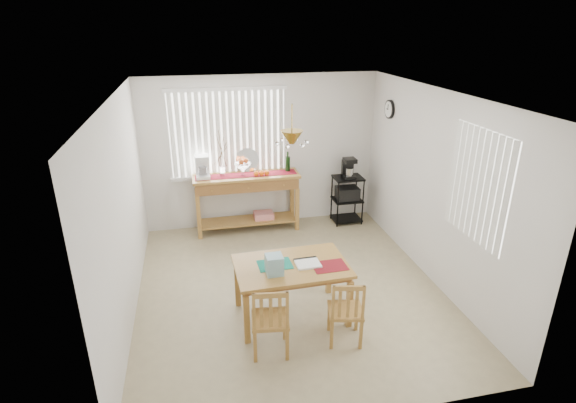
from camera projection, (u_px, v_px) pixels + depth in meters
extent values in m
cube|color=tan|center=(289.00, 288.00, 6.13)|extent=(4.00, 4.50, 0.01)
cube|color=silver|center=(261.00, 151.00, 7.72)|extent=(4.00, 0.10, 2.60)
cube|color=silver|center=(352.00, 305.00, 3.56)|extent=(4.00, 0.10, 2.60)
cube|color=silver|center=(118.00, 214.00, 5.24)|extent=(0.10, 4.50, 2.60)
cube|color=silver|center=(438.00, 188.00, 6.04)|extent=(0.10, 4.50, 2.60)
cube|color=white|center=(290.00, 90.00, 5.13)|extent=(4.00, 4.50, 0.10)
cube|color=white|center=(228.00, 134.00, 7.43)|extent=(1.90, 0.01, 1.40)
cube|color=white|center=(172.00, 137.00, 7.25)|extent=(0.07, 0.03, 1.40)
cube|color=white|center=(179.00, 136.00, 7.27)|extent=(0.07, 0.03, 1.40)
cube|color=white|center=(186.00, 136.00, 7.29)|extent=(0.07, 0.03, 1.40)
cube|color=white|center=(192.00, 136.00, 7.31)|extent=(0.07, 0.03, 1.40)
cube|color=white|center=(199.00, 135.00, 7.33)|extent=(0.07, 0.03, 1.40)
cube|color=white|center=(205.00, 135.00, 7.35)|extent=(0.07, 0.03, 1.40)
cube|color=white|center=(212.00, 135.00, 7.37)|extent=(0.07, 0.03, 1.40)
cube|color=white|center=(218.00, 134.00, 7.39)|extent=(0.07, 0.03, 1.40)
cube|color=white|center=(225.00, 134.00, 7.42)|extent=(0.07, 0.03, 1.40)
cube|color=white|center=(231.00, 134.00, 7.44)|extent=(0.07, 0.03, 1.40)
cube|color=white|center=(238.00, 133.00, 7.46)|extent=(0.07, 0.03, 1.40)
cube|color=white|center=(244.00, 133.00, 7.48)|extent=(0.07, 0.03, 1.40)
cube|color=white|center=(250.00, 133.00, 7.50)|extent=(0.07, 0.03, 1.40)
cube|color=white|center=(256.00, 132.00, 7.52)|extent=(0.07, 0.03, 1.40)
cube|color=white|center=(263.00, 132.00, 7.54)|extent=(0.07, 0.03, 1.40)
cube|color=white|center=(269.00, 132.00, 7.56)|extent=(0.07, 0.03, 1.40)
cube|color=white|center=(275.00, 132.00, 7.58)|extent=(0.07, 0.03, 1.40)
cube|color=white|center=(281.00, 131.00, 7.60)|extent=(0.07, 0.03, 1.40)
cube|color=white|center=(230.00, 176.00, 7.69)|extent=(1.98, 0.06, 0.06)
cube|color=white|center=(226.00, 89.00, 7.14)|extent=(1.98, 0.06, 0.06)
cube|color=white|center=(478.00, 186.00, 5.09)|extent=(0.01, 1.10, 1.30)
cube|color=white|center=(506.00, 202.00, 4.64)|extent=(0.03, 0.07, 1.30)
cube|color=white|center=(499.00, 198.00, 4.74)|extent=(0.03, 0.07, 1.30)
cube|color=white|center=(493.00, 194.00, 4.84)|extent=(0.03, 0.07, 1.30)
cube|color=white|center=(486.00, 191.00, 4.94)|extent=(0.03, 0.07, 1.30)
cube|color=white|center=(480.00, 188.00, 5.04)|extent=(0.03, 0.07, 1.30)
cube|color=white|center=(475.00, 184.00, 5.14)|extent=(0.03, 0.07, 1.30)
cube|color=white|center=(469.00, 181.00, 5.24)|extent=(0.03, 0.07, 1.30)
cube|color=white|center=(464.00, 178.00, 5.33)|extent=(0.03, 0.07, 1.30)
cube|color=white|center=(459.00, 175.00, 5.43)|extent=(0.03, 0.07, 1.30)
cube|color=white|center=(454.00, 173.00, 5.53)|extent=(0.03, 0.07, 1.30)
cylinder|color=black|center=(390.00, 109.00, 7.14)|extent=(0.04, 0.30, 0.30)
cylinder|color=white|center=(388.00, 109.00, 7.14)|extent=(0.01, 0.25, 0.25)
cylinder|color=olive|center=(292.00, 120.00, 4.66)|extent=(0.01, 0.01, 0.34)
cone|color=olive|center=(292.00, 137.00, 4.73)|extent=(0.24, 0.24, 0.14)
sphere|color=white|center=(306.00, 142.00, 4.78)|extent=(0.05, 0.05, 0.05)
sphere|color=white|center=(296.00, 139.00, 4.89)|extent=(0.05, 0.05, 0.05)
sphere|color=white|center=(282.00, 140.00, 4.86)|extent=(0.05, 0.05, 0.05)
sphere|color=white|center=(277.00, 144.00, 4.72)|extent=(0.05, 0.05, 0.05)
sphere|color=white|center=(287.00, 146.00, 4.61)|extent=(0.05, 0.05, 0.05)
sphere|color=white|center=(302.00, 146.00, 4.64)|extent=(0.05, 0.05, 0.05)
cube|color=#AC7D3A|center=(246.00, 176.00, 7.50)|extent=(1.77, 0.50, 0.04)
cube|color=brown|center=(247.00, 183.00, 7.54)|extent=(1.71, 0.45, 0.18)
cube|color=#AC7D3A|center=(199.00, 218.00, 7.38)|extent=(0.07, 0.07, 0.76)
cube|color=#AC7D3A|center=(297.00, 209.00, 7.71)|extent=(0.07, 0.07, 0.76)
cube|color=#AC7D3A|center=(198.00, 209.00, 7.73)|extent=(0.07, 0.07, 0.76)
cube|color=#AC7D3A|center=(292.00, 201.00, 8.06)|extent=(0.07, 0.07, 0.76)
cube|color=#AC7D3A|center=(248.00, 220.00, 7.80)|extent=(1.64, 0.43, 0.03)
cube|color=red|center=(264.00, 215.00, 7.83)|extent=(0.33, 0.24, 0.11)
cube|color=maroon|center=(246.00, 175.00, 7.49)|extent=(1.68, 0.27, 0.01)
cube|color=white|center=(203.00, 176.00, 7.34)|extent=(0.22, 0.27, 0.06)
cube|color=white|center=(202.00, 167.00, 7.37)|extent=(0.22, 0.09, 0.33)
cube|color=white|center=(202.00, 158.00, 7.20)|extent=(0.22, 0.24, 0.08)
cylinder|color=white|center=(203.00, 171.00, 7.27)|extent=(0.14, 0.14, 0.14)
cylinder|color=white|center=(243.00, 173.00, 7.44)|extent=(0.06, 0.06, 0.11)
cone|color=white|center=(243.00, 166.00, 7.40)|extent=(0.29, 0.29, 0.10)
sphere|color=red|center=(246.00, 161.00, 7.37)|extent=(0.09, 0.09, 0.09)
sphere|color=red|center=(241.00, 160.00, 7.40)|extent=(0.09, 0.09, 0.09)
sphere|color=red|center=(241.00, 162.00, 7.31)|extent=(0.09, 0.09, 0.09)
sphere|color=#FA630D|center=(256.00, 174.00, 7.42)|extent=(0.09, 0.09, 0.09)
sphere|color=#FA630D|center=(261.00, 173.00, 7.44)|extent=(0.09, 0.09, 0.09)
sphere|color=#FA630D|center=(267.00, 173.00, 7.46)|extent=(0.09, 0.09, 0.09)
cylinder|color=silver|center=(248.00, 160.00, 7.61)|extent=(0.40, 0.10, 0.39)
cylinder|color=white|center=(222.00, 171.00, 7.43)|extent=(0.09, 0.09, 0.16)
cylinder|color=#4C3823|center=(221.00, 152.00, 7.31)|extent=(0.10, 0.04, 0.49)
cylinder|color=#4C3823|center=(221.00, 150.00, 7.30)|extent=(0.15, 0.07, 0.54)
cylinder|color=#4C3823|center=(221.00, 154.00, 7.32)|extent=(0.19, 0.09, 0.40)
cylinder|color=#4C3823|center=(221.00, 149.00, 7.29)|extent=(0.06, 0.03, 0.61)
cylinder|color=#4C3823|center=(221.00, 154.00, 7.33)|extent=(0.24, 0.11, 0.34)
cylinder|color=black|center=(288.00, 164.00, 7.63)|extent=(0.08, 0.08, 0.25)
cylinder|color=black|center=(288.00, 154.00, 7.57)|extent=(0.03, 0.03, 0.09)
cylinder|color=black|center=(338.00, 204.00, 7.80)|extent=(0.02, 0.02, 0.85)
cylinder|color=black|center=(363.00, 202.00, 7.89)|extent=(0.02, 0.02, 0.85)
cylinder|color=black|center=(332.00, 197.00, 8.12)|extent=(0.02, 0.02, 0.85)
cylinder|color=black|center=(356.00, 195.00, 8.21)|extent=(0.02, 0.02, 0.85)
cube|color=black|center=(348.00, 178.00, 7.85)|extent=(0.50, 0.40, 0.03)
cube|color=black|center=(347.00, 200.00, 8.00)|extent=(0.50, 0.40, 0.03)
cube|color=black|center=(346.00, 218.00, 8.14)|extent=(0.50, 0.40, 0.03)
cube|color=black|center=(347.00, 193.00, 7.96)|extent=(0.38, 0.30, 0.22)
cube|color=black|center=(349.00, 176.00, 7.82)|extent=(0.20, 0.24, 0.05)
cube|color=black|center=(347.00, 168.00, 7.84)|extent=(0.20, 0.08, 0.30)
cube|color=black|center=(350.00, 160.00, 7.71)|extent=(0.20, 0.22, 0.07)
cylinder|color=silver|center=(349.00, 171.00, 7.78)|extent=(0.13, 0.13, 0.13)
cube|color=#AC7D3A|center=(291.00, 266.00, 5.31)|extent=(1.35, 0.89, 0.04)
cube|color=brown|center=(291.00, 270.00, 5.33)|extent=(1.25, 0.79, 0.06)
cube|color=#AC7D3A|center=(247.00, 319.00, 4.98)|extent=(0.07, 0.07, 0.62)
cube|color=#AC7D3A|center=(349.00, 304.00, 5.26)|extent=(0.07, 0.07, 0.62)
cube|color=#AC7D3A|center=(237.00, 284.00, 5.65)|extent=(0.07, 0.07, 0.62)
cube|color=#AC7D3A|center=(329.00, 272.00, 5.92)|extent=(0.07, 0.07, 0.62)
cube|color=#167F6A|center=(275.00, 264.00, 5.30)|extent=(0.41, 0.30, 0.01)
cube|color=maroon|center=(330.00, 266.00, 5.27)|extent=(0.41, 0.30, 0.01)
cube|color=white|center=(308.00, 264.00, 5.30)|extent=(0.29, 0.24, 0.02)
cube|color=black|center=(305.00, 259.00, 5.41)|extent=(0.29, 0.04, 0.03)
cube|color=#7DACB7|center=(274.00, 265.00, 5.08)|extent=(0.20, 0.20, 0.23)
cube|color=#AC7D3A|center=(270.00, 319.00, 4.83)|extent=(0.44, 0.44, 0.04)
cube|color=#AC7D3A|center=(285.00, 325.00, 5.08)|extent=(0.04, 0.04, 0.39)
cube|color=#AC7D3A|center=(255.00, 327.00, 5.05)|extent=(0.04, 0.04, 0.39)
cube|color=#AC7D3A|center=(287.00, 345.00, 4.76)|extent=(0.04, 0.04, 0.39)
cube|color=#AC7D3A|center=(255.00, 347.00, 4.74)|extent=(0.04, 0.04, 0.39)
cube|color=#AC7D3A|center=(287.00, 310.00, 4.59)|extent=(0.04, 0.04, 0.43)
cube|color=#AC7D3A|center=(254.00, 312.00, 4.56)|extent=(0.04, 0.04, 0.43)
cube|color=#AC7D3A|center=(270.00, 295.00, 4.50)|extent=(0.36, 0.07, 0.06)
cube|color=#AC7D3A|center=(280.00, 312.00, 4.59)|extent=(0.04, 0.02, 0.35)
cube|color=#AC7D3A|center=(271.00, 313.00, 4.58)|extent=(0.04, 0.02, 0.35)
cube|color=#AC7D3A|center=(261.00, 313.00, 4.57)|extent=(0.04, 0.02, 0.35)
cube|color=#AC7D3A|center=(345.00, 311.00, 5.01)|extent=(0.45, 0.45, 0.04)
cube|color=#AC7D3A|center=(357.00, 317.00, 5.23)|extent=(0.04, 0.04, 0.37)
cube|color=#AC7D3A|center=(329.00, 317.00, 5.23)|extent=(0.04, 0.04, 0.37)
cube|color=#AC7D3A|center=(361.00, 335.00, 4.93)|extent=(0.04, 0.04, 0.37)
cube|color=#AC7D3A|center=(332.00, 335.00, 4.93)|extent=(0.04, 0.04, 0.37)
cube|color=#AC7D3A|center=(363.00, 303.00, 4.77)|extent=(0.04, 0.04, 0.41)
cube|color=#AC7D3A|center=(333.00, 303.00, 4.77)|extent=(0.04, 0.04, 0.41)
cube|color=#AC7D3A|center=(349.00, 288.00, 4.70)|extent=(0.34, 0.10, 0.05)
cube|color=#AC7D3A|center=(357.00, 304.00, 4.77)|extent=(0.04, 0.02, 0.33)
cube|color=#AC7D3A|center=(348.00, 304.00, 4.77)|extent=(0.04, 0.02, 0.33)
cube|color=#AC7D3A|center=(340.00, 304.00, 4.77)|extent=(0.04, 0.02, 0.33)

